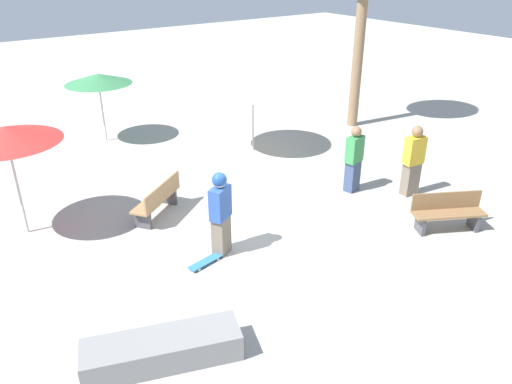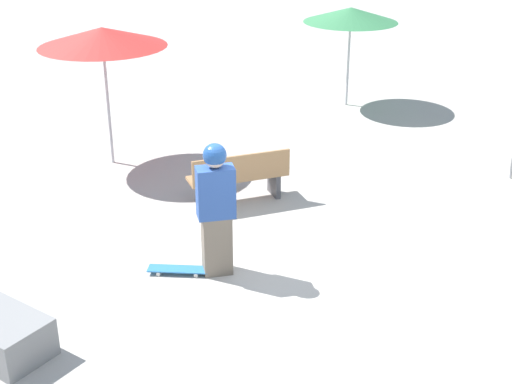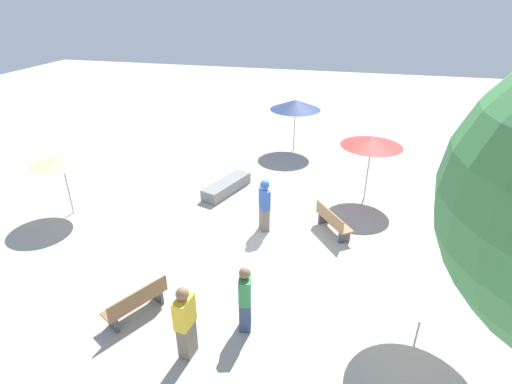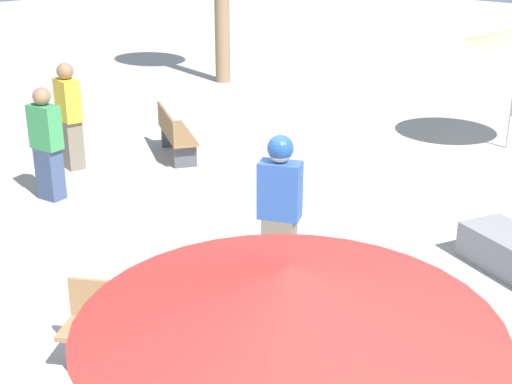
# 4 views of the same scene
# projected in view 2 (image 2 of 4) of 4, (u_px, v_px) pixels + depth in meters

# --- Properties ---
(ground_plane) EXTENTS (60.00, 60.00, 0.00)m
(ground_plane) POSITION_uv_depth(u_px,v_px,m) (281.00, 273.00, 9.40)
(ground_plane) COLOR #ADA8A0
(skater_main) EXTENTS (0.46, 0.55, 1.80)m
(skater_main) POSITION_uv_depth(u_px,v_px,m) (216.00, 205.00, 9.03)
(skater_main) COLOR #726656
(skater_main) RESTS_ON ground_plane
(skateboard) EXTENTS (0.35, 0.82, 0.07)m
(skateboard) POSITION_uv_depth(u_px,v_px,m) (178.00, 269.00, 9.37)
(skateboard) COLOR teal
(skateboard) RESTS_ON ground_plane
(bench_near) EXTENTS (1.29, 1.55, 0.85)m
(bench_near) POSITION_uv_depth(u_px,v_px,m) (239.00, 177.00, 11.27)
(bench_near) COLOR #47474C
(bench_near) RESTS_ON ground_plane
(shade_umbrella_red) EXTENTS (2.20, 2.20, 2.45)m
(shade_umbrella_red) POSITION_uv_depth(u_px,v_px,m) (102.00, 37.00, 12.06)
(shade_umbrella_red) COLOR #B7B7BC
(shade_umbrella_red) RESTS_ON ground_plane
(shade_umbrella_green) EXTENTS (2.06, 2.06, 2.18)m
(shade_umbrella_green) POSITION_uv_depth(u_px,v_px,m) (351.00, 15.00, 15.40)
(shade_umbrella_green) COLOR #B7B7BC
(shade_umbrella_green) RESTS_ON ground_plane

